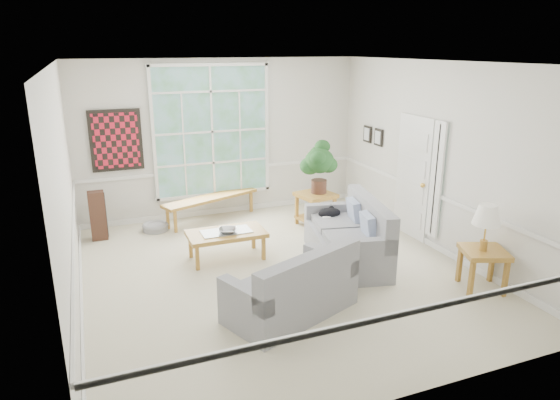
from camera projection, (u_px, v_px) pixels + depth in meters
The scene contains 24 objects.
floor at pixel (279, 272), 7.39m from camera, with size 5.50×6.00×0.01m, color beige.
ceiling at pixel (278, 62), 6.50m from camera, with size 5.50×6.00×0.02m, color white.
wall_back at pixel (222, 138), 9.61m from camera, with size 5.50×0.02×3.00m, color silver.
wall_front at pixel (406, 254), 4.28m from camera, with size 5.50×0.02×3.00m, color silver.
wall_left at pixel (66, 195), 5.98m from camera, with size 0.02×6.00×3.00m, color silver.
wall_right at pixel (440, 158), 7.91m from camera, with size 0.02×6.00×3.00m, color silver.
window_back at pixel (212, 132), 9.46m from camera, with size 2.30×0.08×2.40m, color white.
entry_door at pixel (413, 177), 8.56m from camera, with size 0.08×0.90×2.10m, color white.
door_sidelight at pixel (437, 180), 7.97m from camera, with size 0.08×0.26×1.90m, color white.
wall_art at pixel (116, 140), 8.86m from camera, with size 0.90×0.06×1.10m, color maroon.
wall_frame_near at pixel (378, 137), 9.44m from camera, with size 0.04×0.26×0.32m, color black.
wall_frame_far at pixel (367, 134), 9.79m from camera, with size 0.04×0.26×0.32m, color black.
loveseat_right at pixel (346, 232), 7.62m from camera, with size 0.94×1.82×0.98m, color gray.
loveseat_front at pixel (291, 281), 6.14m from camera, with size 1.62×0.84×0.88m, color gray.
coffee_table at pixel (227, 245), 7.80m from camera, with size 1.20×0.65×0.45m, color #A5752C.
pewter_bowl at pixel (228, 230), 7.68m from camera, with size 0.35×0.35×0.09m, color gray.
window_bench at pixel (211, 208), 9.56m from camera, with size 1.97×0.38×0.46m, color #A5752C.
end_table at pixel (315, 209), 9.25m from camera, with size 0.62×0.62×0.62m, color #A5752C.
houseplant at pixel (319, 167), 9.04m from camera, with size 0.57×0.57×0.98m, color #1D491E, non-canonical shape.
side_table at pixel (482, 269), 6.81m from camera, with size 0.57×0.57×0.58m, color #A5752C.
table_lamp at pixel (486, 228), 6.61m from camera, with size 0.37×0.37×0.64m, color white, non-canonical shape.
pet_bed at pixel (155, 227), 9.04m from camera, with size 0.47×0.47×0.14m, color gray.
floor_speaker at pixel (98, 216), 8.54m from camera, with size 0.27×0.21×0.85m, color #3E2419.
cat at pixel (329, 212), 8.18m from camera, with size 0.39×0.27×0.18m, color black.
Camera 1 is at (-2.46, -6.28, 3.21)m, focal length 32.00 mm.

